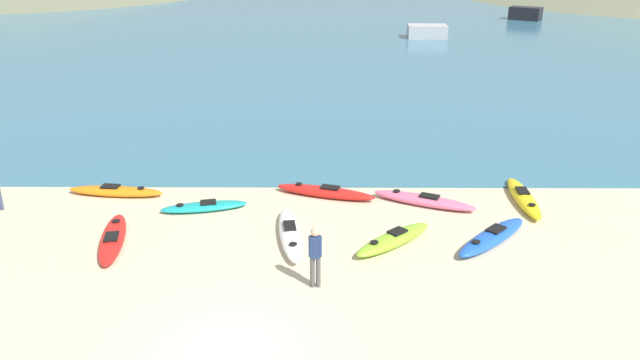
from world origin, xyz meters
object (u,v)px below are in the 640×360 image
(kayak_on_sand_1, at_px, (116,191))
(kayak_on_sand_3, at_px, (492,237))
(kayak_on_sand_0, at_px, (113,238))
(kayak_on_sand_5, at_px, (204,207))
(kayak_on_sand_6, at_px, (290,234))
(moored_boat_3, at_px, (427,31))
(kayak_on_sand_7, at_px, (424,200))
(moored_boat_1, at_px, (525,13))
(kayak_on_sand_4, at_px, (523,198))
(kayak_on_sand_8, at_px, (325,192))
(person_near_foreground, at_px, (315,253))
(kayak_on_sand_2, at_px, (394,239))

(kayak_on_sand_1, bearing_deg, kayak_on_sand_3, -15.92)
(kayak_on_sand_0, bearing_deg, kayak_on_sand_5, 45.53)
(kayak_on_sand_6, bearing_deg, moored_boat_3, 75.58)
(kayak_on_sand_7, bearing_deg, kayak_on_sand_5, -176.26)
(kayak_on_sand_5, height_order, moored_boat_1, moored_boat_1)
(kayak_on_sand_4, height_order, moored_boat_3, moored_boat_3)
(moored_boat_1, bearing_deg, kayak_on_sand_7, -110.22)
(kayak_on_sand_1, relative_size, moored_boat_3, 0.99)
(kayak_on_sand_5, bearing_deg, moored_boat_1, 62.90)
(kayak_on_sand_1, distance_m, kayak_on_sand_8, 7.12)
(kayak_on_sand_0, height_order, kayak_on_sand_6, kayak_on_sand_6)
(kayak_on_sand_7, bearing_deg, moored_boat_1, 69.78)
(kayak_on_sand_8, bearing_deg, kayak_on_sand_4, -3.74)
(kayak_on_sand_5, relative_size, moored_boat_3, 0.84)
(kayak_on_sand_0, relative_size, kayak_on_sand_3, 1.18)
(kayak_on_sand_6, xyz_separation_m, person_near_foreground, (0.77, -2.66, 0.78))
(kayak_on_sand_5, distance_m, moored_boat_3, 38.31)
(kayak_on_sand_8, relative_size, person_near_foreground, 2.12)
(kayak_on_sand_0, xyz_separation_m, kayak_on_sand_5, (2.23, 2.27, 0.00))
(kayak_on_sand_6, xyz_separation_m, kayak_on_sand_8, (1.03, 3.16, 0.01))
(person_near_foreground, bearing_deg, kayak_on_sand_1, 139.43)
(moored_boat_3, bearing_deg, kayak_on_sand_1, -114.48)
(kayak_on_sand_5, height_order, kayak_on_sand_7, kayak_on_sand_7)
(kayak_on_sand_8, height_order, person_near_foreground, person_near_foreground)
(kayak_on_sand_1, relative_size, kayak_on_sand_8, 0.96)
(kayak_on_sand_0, relative_size, kayak_on_sand_6, 0.95)
(kayak_on_sand_8, bearing_deg, kayak_on_sand_1, 179.49)
(kayak_on_sand_7, relative_size, moored_boat_1, 0.95)
(kayak_on_sand_8, bearing_deg, kayak_on_sand_3, -34.82)
(kayak_on_sand_2, distance_m, moored_boat_1, 54.36)
(kayak_on_sand_1, distance_m, kayak_on_sand_3, 12.40)
(kayak_on_sand_2, bearing_deg, kayak_on_sand_5, 157.76)
(kayak_on_sand_6, xyz_separation_m, moored_boat_1, (21.97, 50.56, 0.55))
(kayak_on_sand_4, distance_m, moored_boat_1, 49.95)
(kayak_on_sand_4, relative_size, person_near_foreground, 2.13)
(person_near_foreground, bearing_deg, moored_boat_1, 68.28)
(kayak_on_sand_3, distance_m, person_near_foreground, 5.69)
(kayak_on_sand_6, bearing_deg, kayak_on_sand_1, 152.17)
(kayak_on_sand_0, distance_m, moored_boat_3, 41.21)
(kayak_on_sand_3, relative_size, kayak_on_sand_4, 0.82)
(kayak_on_sand_0, height_order, kayak_on_sand_1, kayak_on_sand_1)
(kayak_on_sand_5, relative_size, kayak_on_sand_8, 0.81)
(kayak_on_sand_1, height_order, moored_boat_1, moored_boat_1)
(kayak_on_sand_0, bearing_deg, person_near_foreground, -22.24)
(kayak_on_sand_0, distance_m, kayak_on_sand_5, 3.18)
(kayak_on_sand_5, bearing_deg, kayak_on_sand_3, -14.17)
(kayak_on_sand_3, relative_size, moored_boat_3, 0.86)
(kayak_on_sand_2, relative_size, kayak_on_sand_7, 0.77)
(moored_boat_1, bearing_deg, kayak_on_sand_2, -110.46)
(moored_boat_3, bearing_deg, kayak_on_sand_4, -93.60)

